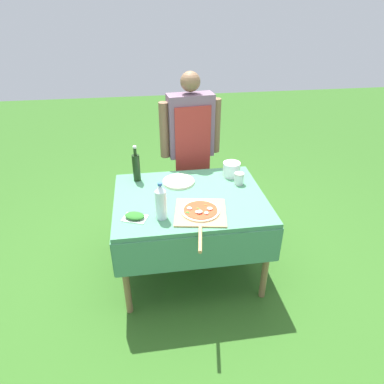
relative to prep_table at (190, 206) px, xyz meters
The scene contains 10 objects.
ground_plane 0.64m from the prep_table, ahead, with size 12.00×12.00×0.00m, color #2D5B1E.
prep_table is the anchor object (origin of this frame).
person_cook 0.78m from the prep_table, 81.29° to the left, with size 0.57×0.22×1.52m.
pizza_on_peel 0.28m from the prep_table, 81.03° to the right, with size 0.41×0.64×0.06m.
oil_bottle 0.56m from the prep_table, 139.72° to the left, with size 0.06×0.06×0.31m.
water_bottle 0.41m from the prep_table, 132.62° to the right, with size 0.08×0.08×0.28m.
herb_container 0.49m from the prep_table, 150.31° to the right, with size 0.19×0.17×0.04m.
mixing_tub 0.52m from the prep_table, 36.82° to the left, with size 0.15×0.15×0.12m, color silver.
plate_stack 0.26m from the prep_table, 103.93° to the left, with size 0.26×0.26×0.02m.
sauce_jar 0.47m from the prep_table, 19.13° to the left, with size 0.08×0.08×0.10m.
Camera 1 is at (-0.32, -2.24, 2.07)m, focal length 32.00 mm.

